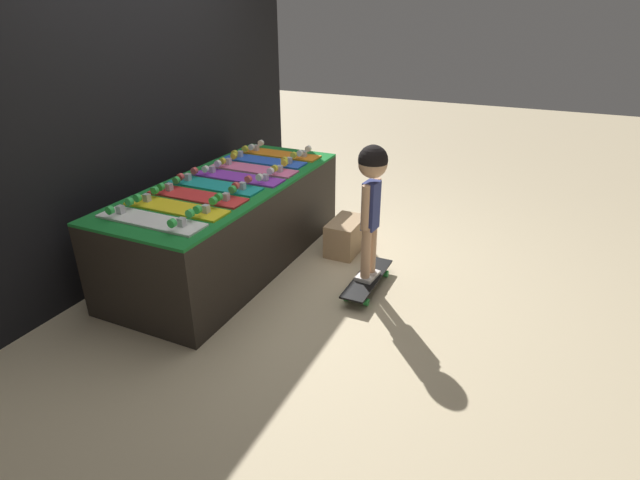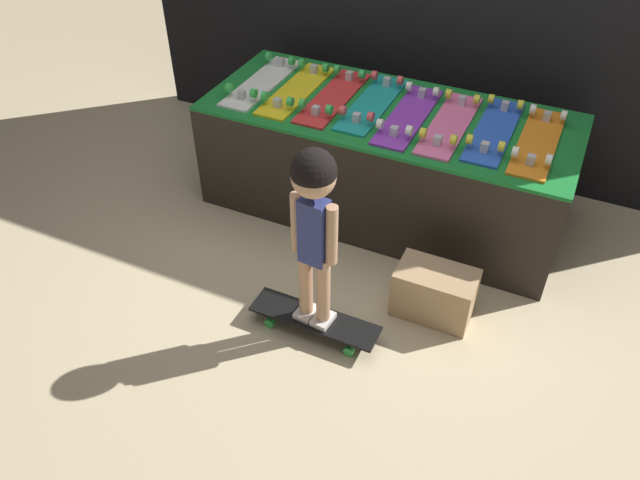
# 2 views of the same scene
# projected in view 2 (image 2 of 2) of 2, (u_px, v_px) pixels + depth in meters

# --- Properties ---
(ground_plane) EXTENTS (16.00, 16.00, 0.00)m
(ground_plane) POSITION_uv_depth(u_px,v_px,m) (351.00, 255.00, 3.62)
(ground_plane) COLOR beige
(display_rack) EXTENTS (2.13, 0.89, 0.68)m
(display_rack) POSITION_uv_depth(u_px,v_px,m) (386.00, 161.00, 3.77)
(display_rack) COLOR black
(display_rack) RESTS_ON ground_plane
(skateboard_white_on_rack) EXTENTS (0.19, 0.73, 0.09)m
(skateboard_white_on_rack) POSITION_uv_depth(u_px,v_px,m) (262.00, 81.00, 3.80)
(skateboard_white_on_rack) COLOR white
(skateboard_white_on_rack) RESTS_ON display_rack
(skateboard_yellow_on_rack) EXTENTS (0.19, 0.73, 0.09)m
(skateboard_yellow_on_rack) POSITION_uv_depth(u_px,v_px,m) (297.00, 89.00, 3.73)
(skateboard_yellow_on_rack) COLOR yellow
(skateboard_yellow_on_rack) RESTS_ON display_rack
(skateboard_red_on_rack) EXTENTS (0.19, 0.73, 0.09)m
(skateboard_red_on_rack) POSITION_uv_depth(u_px,v_px,m) (333.00, 96.00, 3.66)
(skateboard_red_on_rack) COLOR red
(skateboard_red_on_rack) RESTS_ON display_rack
(skateboard_teal_on_rack) EXTENTS (0.19, 0.73, 0.09)m
(skateboard_teal_on_rack) POSITION_uv_depth(u_px,v_px,m) (372.00, 102.00, 3.59)
(skateboard_teal_on_rack) COLOR teal
(skateboard_teal_on_rack) RESTS_ON display_rack
(skateboard_purple_on_rack) EXTENTS (0.19, 0.73, 0.09)m
(skateboard_purple_on_rack) POSITION_uv_depth(u_px,v_px,m) (408.00, 115.00, 3.48)
(skateboard_purple_on_rack) COLOR purple
(skateboard_purple_on_rack) RESTS_ON display_rack
(skateboard_pink_on_rack) EXTENTS (0.19, 0.73, 0.09)m
(skateboard_pink_on_rack) POSITION_uv_depth(u_px,v_px,m) (450.00, 123.00, 3.41)
(skateboard_pink_on_rack) COLOR pink
(skateboard_pink_on_rack) RESTS_ON display_rack
(skateboard_blue_on_rack) EXTENTS (0.19, 0.73, 0.09)m
(skateboard_blue_on_rack) POSITION_uv_depth(u_px,v_px,m) (495.00, 129.00, 3.36)
(skateboard_blue_on_rack) COLOR blue
(skateboard_blue_on_rack) RESTS_ON display_rack
(skateboard_orange_on_rack) EXTENTS (0.19, 0.73, 0.09)m
(skateboard_orange_on_rack) POSITION_uv_depth(u_px,v_px,m) (538.00, 141.00, 3.27)
(skateboard_orange_on_rack) COLOR orange
(skateboard_orange_on_rack) RESTS_ON display_rack
(skateboard_on_floor) EXTENTS (0.67, 0.18, 0.09)m
(skateboard_on_floor) POSITION_uv_depth(u_px,v_px,m) (315.00, 320.00, 3.14)
(skateboard_on_floor) COLOR black
(skateboard_on_floor) RESTS_ON ground_plane
(child) EXTENTS (0.23, 0.20, 0.98)m
(child) POSITION_uv_depth(u_px,v_px,m) (314.00, 209.00, 2.68)
(child) COLOR silver
(child) RESTS_ON skateboard_on_floor
(storage_box) EXTENTS (0.40, 0.24, 0.28)m
(storage_box) POSITION_uv_depth(u_px,v_px,m) (434.00, 293.00, 3.19)
(storage_box) COLOR tan
(storage_box) RESTS_ON ground_plane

